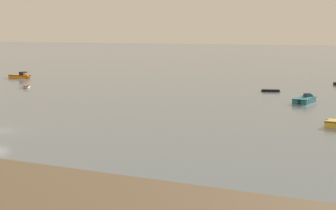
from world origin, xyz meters
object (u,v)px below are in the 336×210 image
(rowboat_moored_5, at_px, (271,91))
(rowboat_moored_1, at_px, (27,87))
(motorboat_moored_3, at_px, (306,100))
(motorboat_moored_0, at_px, (22,77))

(rowboat_moored_5, bearing_deg, rowboat_moored_1, -177.65)
(rowboat_moored_1, bearing_deg, motorboat_moored_3, -121.34)
(rowboat_moored_1, relative_size, rowboat_moored_5, 0.99)
(motorboat_moored_0, relative_size, motorboat_moored_3, 0.93)
(motorboat_moored_0, bearing_deg, rowboat_moored_1, -45.72)
(motorboat_moored_0, height_order, motorboat_moored_3, motorboat_moored_0)
(rowboat_moored_1, xyz_separation_m, motorboat_moored_0, (-16.36, 17.51, 0.19))
(motorboat_moored_3, relative_size, rowboat_moored_5, 1.71)
(motorboat_moored_3, bearing_deg, rowboat_moored_1, 97.37)
(rowboat_moored_1, distance_m, motorboat_moored_0, 23.97)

